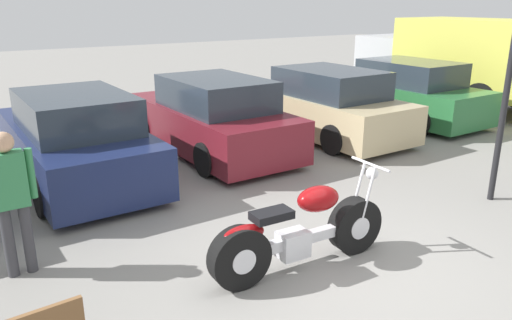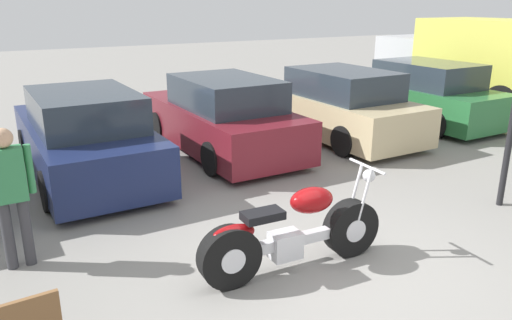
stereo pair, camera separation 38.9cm
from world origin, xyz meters
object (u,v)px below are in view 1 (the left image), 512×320
object	(u,v)px
motorcycle	(300,233)
parked_car_green	(402,93)
parked_car_maroon	(211,118)
delivery_truck	(464,58)
person_standing	(11,193)
parked_car_navy	(75,140)
lamp_post	(512,59)
parked_car_champagne	(323,105)

from	to	relation	value
motorcycle	parked_car_green	bearing A→B (deg)	33.25
parked_car_maroon	delivery_truck	distance (m)	8.09
motorcycle	person_standing	world-z (taller)	person_standing
parked_car_navy	parked_car_green	world-z (taller)	same
parked_car_navy	delivery_truck	world-z (taller)	delivery_truck
parked_car_maroon	lamp_post	bearing A→B (deg)	-63.40
motorcycle	parked_car_navy	world-z (taller)	parked_car_navy
motorcycle	parked_car_green	size ratio (longest dim) A/B	0.51
motorcycle	lamp_post	world-z (taller)	lamp_post
parked_car_maroon	parked_car_champagne	bearing A→B (deg)	-5.27
parked_car_green	person_standing	bearing A→B (deg)	-163.17
motorcycle	parked_car_champagne	xyz separation A→B (m)	(4.08, 4.36, 0.24)
lamp_post	person_standing	xyz separation A→B (m)	(-6.33, 1.59, -1.15)
parked_car_navy	delivery_truck	size ratio (longest dim) A/B	0.71
parked_car_navy	delivery_truck	bearing A→B (deg)	1.41
parked_car_green	delivery_truck	distance (m)	2.80
parked_car_navy	parked_car_maroon	xyz separation A→B (m)	(2.68, 0.21, 0.00)
parked_car_navy	parked_car_green	distance (m)	8.03
parked_car_champagne	lamp_post	xyz separation A→B (m)	(-0.38, -4.35, 1.43)
person_standing	delivery_truck	bearing A→B (deg)	14.22
parked_car_champagne	person_standing	world-z (taller)	person_standing
parked_car_champagne	lamp_post	bearing A→B (deg)	-94.94
parked_car_maroon	lamp_post	xyz separation A→B (m)	(2.30, -4.60, 1.43)
parked_car_maroon	delivery_truck	xyz separation A→B (m)	(8.06, 0.05, 0.69)
delivery_truck	lamp_post	distance (m)	7.44
parked_car_green	motorcycle	bearing A→B (deg)	-146.75
parked_car_green	person_standing	size ratio (longest dim) A/B	2.70
motorcycle	parked_car_green	world-z (taller)	parked_car_green
parked_car_champagne	parked_car_navy	bearing A→B (deg)	179.62
parked_car_navy	lamp_post	world-z (taller)	lamp_post
parked_car_maroon	parked_car_navy	bearing A→B (deg)	-175.49
motorcycle	person_standing	distance (m)	3.11
parked_car_maroon	person_standing	distance (m)	5.04
parked_car_champagne	person_standing	xyz separation A→B (m)	(-6.71, -2.76, 0.28)
parked_car_green	lamp_post	xyz separation A→B (m)	(-3.05, -4.43, 1.43)
parked_car_navy	lamp_post	xyz separation A→B (m)	(4.98, -4.39, 1.43)
parked_car_navy	parked_car_champagne	world-z (taller)	same
parked_car_navy	lamp_post	bearing A→B (deg)	-41.37
parked_car_maroon	parked_car_champagne	xyz separation A→B (m)	(2.68, -0.25, 0.00)
delivery_truck	parked_car_champagne	bearing A→B (deg)	-176.81
parked_car_maroon	parked_car_green	world-z (taller)	same
lamp_post	motorcycle	bearing A→B (deg)	-179.88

